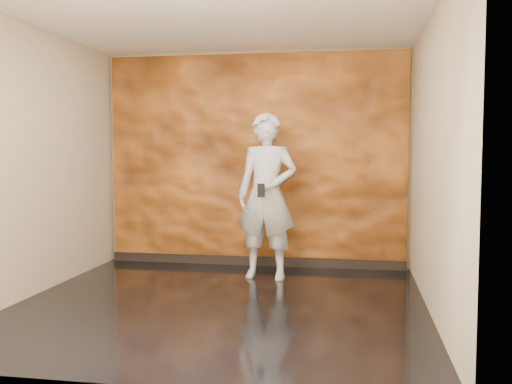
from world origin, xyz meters
The scene contains 5 objects.
room centered at (0.00, 0.00, 1.40)m, with size 4.02×4.02×2.81m.
feature_wall centered at (0.00, 1.96, 1.38)m, with size 3.90×0.06×2.75m, color orange.
baseboard centered at (0.00, 1.92, 0.06)m, with size 3.90×0.04×0.12m, color black.
man centered at (0.28, 1.22, 0.98)m, with size 0.71×0.47×1.95m, color #9A9EA9.
phone centered at (0.26, 0.92, 1.06)m, with size 0.08×0.02×0.16m, color black.
Camera 1 is at (1.30, -5.38, 1.52)m, focal length 40.00 mm.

